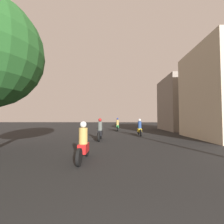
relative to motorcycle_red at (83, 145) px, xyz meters
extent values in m
cylinder|color=black|center=(0.00, 0.69, -0.30)|extent=(0.10, 0.59, 0.59)
cylinder|color=black|center=(0.00, -0.65, -0.30)|extent=(0.10, 0.59, 0.59)
cube|color=red|center=(0.00, 0.02, -0.13)|extent=(0.30, 0.71, 0.34)
cylinder|color=black|center=(0.00, 0.46, 0.13)|extent=(0.60, 0.04, 0.04)
cylinder|color=#B28E47|center=(0.00, -0.05, 0.33)|extent=(0.32, 0.32, 0.59)
sphere|color=silver|center=(0.00, -0.05, 0.75)|extent=(0.24, 0.24, 0.24)
cylinder|color=black|center=(0.08, 5.87, -0.27)|extent=(0.10, 0.66, 0.66)
cylinder|color=black|center=(0.08, 4.53, -0.27)|extent=(0.10, 0.66, 0.66)
cube|color=black|center=(0.08, 5.20, -0.08)|extent=(0.30, 0.75, 0.38)
cylinder|color=black|center=(0.08, 5.64, 0.21)|extent=(0.60, 0.04, 0.04)
cylinder|color=#4C514C|center=(0.08, 5.13, 0.42)|extent=(0.32, 0.32, 0.63)
sphere|color=#A51919|center=(0.08, 5.13, 0.86)|extent=(0.24, 0.24, 0.24)
cylinder|color=black|center=(3.41, 8.92, -0.29)|extent=(0.10, 0.62, 0.62)
cylinder|color=black|center=(3.41, 7.57, -0.29)|extent=(0.10, 0.62, 0.62)
cube|color=gold|center=(3.41, 8.25, -0.12)|extent=(0.30, 0.86, 0.34)
cylinder|color=black|center=(3.41, 8.69, 0.15)|extent=(0.60, 0.04, 0.04)
cylinder|color=navy|center=(3.41, 8.16, 0.38)|extent=(0.32, 0.32, 0.64)
sphere|color=silver|center=(3.41, 8.16, 0.82)|extent=(0.24, 0.24, 0.24)
cylinder|color=black|center=(1.46, 14.16, -0.28)|extent=(0.10, 0.62, 0.62)
cylinder|color=black|center=(1.46, 12.74, -0.28)|extent=(0.10, 0.62, 0.62)
cube|color=#1E6B33|center=(1.46, 13.45, -0.09)|extent=(0.30, 0.83, 0.40)
cylinder|color=black|center=(1.46, 13.91, 0.21)|extent=(0.60, 0.04, 0.04)
cylinder|color=#B28E47|center=(1.46, 13.37, 0.45)|extent=(0.32, 0.32, 0.68)
sphere|color=navy|center=(1.46, 13.37, 0.91)|extent=(0.24, 0.24, 0.24)
cube|color=gray|center=(10.51, 14.47, 2.86)|extent=(5.70, 6.42, 6.90)
camera|label=1|loc=(1.20, -5.61, 0.98)|focal=24.00mm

